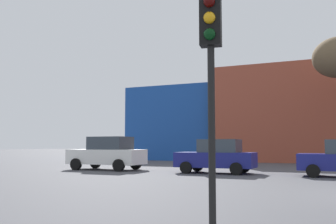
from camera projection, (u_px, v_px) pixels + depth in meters
parked_car_0 at (108, 153)px, 21.63m from camera, size 4.38×2.15×1.90m
parked_car_1 at (217, 156)px, 19.03m from camera, size 3.96×1.94×1.71m
traffic_light_near_left at (211, 55)px, 6.33m from camera, size 0.39×0.39×4.00m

